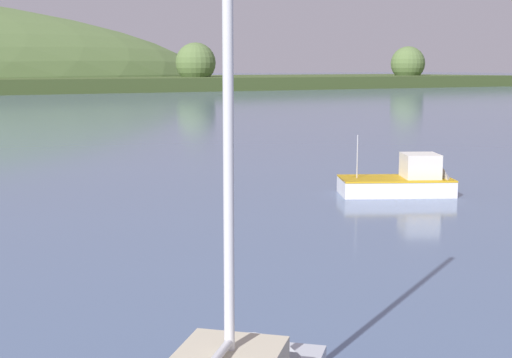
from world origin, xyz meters
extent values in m
sphere|color=#56703D|center=(99.57, 209.11, 8.00)|extent=(12.18, 12.18, 12.18)
sphere|color=#56703D|center=(182.21, 201.48, 7.97)|extent=(12.09, 12.09, 12.09)
cylinder|color=silver|center=(-8.02, 20.41, 5.82)|extent=(0.19, 0.19, 9.88)
cube|color=white|center=(13.61, 37.89, 0.24)|extent=(6.46, 5.40, 1.35)
cone|color=white|center=(16.14, 36.34, 0.24)|extent=(2.06, 2.56, 2.44)
cube|color=gold|center=(13.61, 37.89, 0.88)|extent=(6.49, 5.44, 0.08)
cube|color=silver|center=(14.74, 37.20, 1.56)|extent=(2.59, 2.62, 1.29)
cube|color=#192833|center=(15.46, 36.76, 1.76)|extent=(0.95, 1.50, 0.72)
cylinder|color=#B2B2B7|center=(11.82, 38.98, 2.07)|extent=(0.06, 0.06, 2.30)
camera|label=1|loc=(-14.97, 9.40, 6.80)|focal=52.57mm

